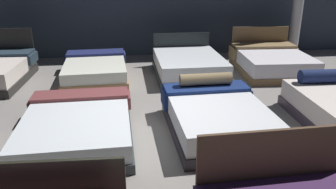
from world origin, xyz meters
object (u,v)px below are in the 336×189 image
Objects in this scene: bed_5 at (77,126)px; bed_11 at (271,61)px; bed_6 at (217,116)px; bed_10 at (188,65)px; bed_9 at (95,69)px.

bed_11 is (4.40, 3.07, 0.06)m from bed_5.
bed_10 is (0.10, 3.01, 0.00)m from bed_6.
bed_9 is at bearing 123.10° from bed_6.
bed_5 is at bearing 178.18° from bed_6.
bed_10 is at bearing 86.38° from bed_6.
bed_9 is 2.22m from bed_10.
bed_9 is 0.97× the size of bed_11.
bed_5 is 0.98× the size of bed_11.
bed_5 is 1.05× the size of bed_6.
bed_11 reaches higher than bed_5.
bed_6 reaches higher than bed_9.
bed_10 is at bearing -3.86° from bed_9.
bed_5 is at bearing -93.47° from bed_9.
bed_10 is (2.22, -0.05, 0.03)m from bed_9.
bed_5 is at bearing -141.73° from bed_11.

